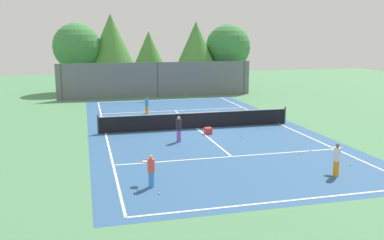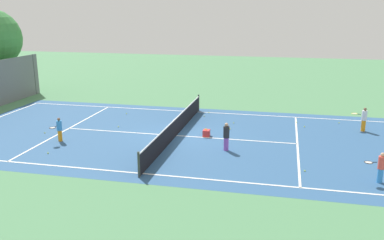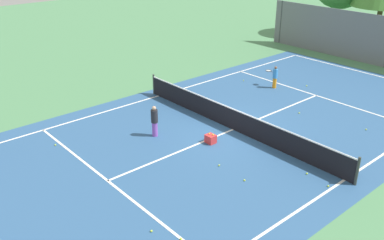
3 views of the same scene
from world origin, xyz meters
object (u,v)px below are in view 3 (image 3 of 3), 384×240
Objects in this scene: tennis_ball_8 at (181,239)px; tennis_ball_6 at (241,127)px; tennis_ball_1 at (244,81)px; tennis_ball_12 at (219,165)px; player_1 at (155,121)px; tennis_ball_3 at (307,86)px; tennis_ball_10 at (245,180)px; tennis_ball_2 at (366,129)px; tennis_ball_11 at (328,186)px; tennis_ball_7 at (151,231)px; ball_crate at (211,139)px; tennis_ball_0 at (307,174)px; tennis_ball_5 at (299,113)px; player_0 at (275,77)px; tennis_ball_4 at (55,145)px.

tennis_ball_6 is at bearing 120.46° from tennis_ball_8.
tennis_ball_1 is 1.00× the size of tennis_ball_12.
player_1 reaches higher than tennis_ball_3.
tennis_ball_12 is at bearing -52.71° from tennis_ball_1.
tennis_ball_3 is 1.00× the size of tennis_ball_10.
tennis_ball_2 and tennis_ball_11 have the same top height.
tennis_ball_8 is at bearing -76.17° from tennis_ball_10.
player_1 is 21.00× the size of tennis_ball_7.
ball_crate is 6.45× the size of tennis_ball_6.
tennis_ball_8 is at bearing -59.54° from tennis_ball_6.
tennis_ball_0 is (6.17, 2.30, -0.68)m from player_1.
tennis_ball_7 is at bearing -77.15° from tennis_ball_5.
ball_crate is 6.45× the size of tennis_ball_10.
tennis_ball_10 is (-1.19, -2.05, 0.00)m from tennis_ball_0.
player_0 is at bearing -124.82° from tennis_ball_3.
tennis_ball_12 is (3.04, -9.91, 0.00)m from tennis_ball_3.
tennis_ball_1 is at bearing 121.58° from tennis_ball_7.
tennis_ball_6 is at bearing 134.55° from tennis_ball_10.
tennis_ball_12 is (3.65, 0.30, -0.68)m from player_1.
player_0 reaches higher than tennis_ball_0.
tennis_ball_2 is 1.00× the size of tennis_ball_10.
ball_crate is 6.16m from tennis_ball_8.
ball_crate is 6.45× the size of tennis_ball_4.
tennis_ball_2 is at bearing -5.58° from tennis_ball_1.
tennis_ball_12 is (4.13, -8.34, -0.62)m from player_0.
player_0 reaches higher than tennis_ball_2.
tennis_ball_5 is (0.60, 5.33, -0.15)m from ball_crate.
tennis_ball_0 and tennis_ball_3 have the same top height.
tennis_ball_5 is at bearing 134.86° from tennis_ball_11.
ball_crate is at bearing -70.82° from player_0.
tennis_ball_6 is at bearing -134.20° from tennis_ball_2.
tennis_ball_0 is at bearing 172.40° from tennis_ball_11.
tennis_ball_8 and tennis_ball_12 have the same top height.
player_0 is 13.68m from tennis_ball_8.
tennis_ball_1 and tennis_ball_6 have the same top height.
player_0 reaches higher than tennis_ball_3.
tennis_ball_8 is 1.00× the size of tennis_ball_12.
tennis_ball_3 is 14.64m from tennis_ball_8.
tennis_ball_7 and tennis_ball_8 have the same top height.
player_0 is at bearing 117.84° from tennis_ball_8.
tennis_ball_11 is at bearing 16.85° from player_1.
tennis_ball_4 is at bearing -88.10° from tennis_ball_1.
ball_crate is at bearing -96.40° from tennis_ball_5.
tennis_ball_3 is (-5.11, 2.80, 0.00)m from tennis_ball_2.
tennis_ball_4 is 11.33m from tennis_ball_5.
tennis_ball_3 and tennis_ball_10 have the same top height.
tennis_ball_2 is 1.00× the size of tennis_ball_8.
tennis_ball_1 is 11.85m from tennis_ball_4.
tennis_ball_1 is at bearing -166.67° from player_0.
tennis_ball_5 and tennis_ball_12 have the same top height.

